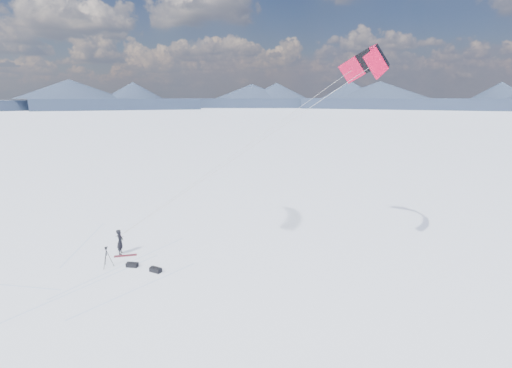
% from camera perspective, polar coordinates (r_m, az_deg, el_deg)
% --- Properties ---
extents(ground, '(1800.00, 1800.00, 0.00)m').
position_cam_1_polar(ground, '(26.04, -20.96, -11.86)').
color(ground, white).
extents(horizon_hills, '(704.00, 704.42, 10.06)m').
position_cam_1_polar(horizon_hills, '(24.56, -21.80, -2.56)').
color(horizon_hills, '#1B2239').
rests_on(horizon_hills, ground).
extents(snow_tracks, '(13.93, 10.25, 0.01)m').
position_cam_1_polar(snow_tracks, '(26.58, -23.99, -11.61)').
color(snow_tracks, silver).
rests_on(snow_tracks, ground).
extents(snowkiter, '(0.60, 0.74, 1.77)m').
position_cam_1_polar(snowkiter, '(27.94, -20.03, -10.02)').
color(snowkiter, black).
rests_on(snowkiter, ground).
extents(snowboard, '(1.47, 0.87, 0.04)m').
position_cam_1_polar(snowboard, '(27.46, -19.43, -10.35)').
color(snowboard, maroon).
rests_on(snowboard, ground).
extents(tripod, '(0.71, 0.64, 1.38)m').
position_cam_1_polar(tripod, '(25.89, -22.00, -9.95)').
color(tripod, black).
rests_on(tripod, ground).
extents(gear_bag_a, '(0.76, 0.41, 0.33)m').
position_cam_1_polar(gear_bag_a, '(25.64, -18.51, -11.70)').
color(gear_bag_a, black).
rests_on(gear_bag_a, ground).
extents(gear_bag_b, '(0.82, 0.54, 0.34)m').
position_cam_1_polar(gear_bag_b, '(24.56, -15.19, -12.60)').
color(gear_bag_b, black).
rests_on(gear_bag_b, ground).
extents(power_kite, '(17.42, 6.74, 12.43)m').
position_cam_1_polar(power_kite, '(24.78, 16.89, 17.39)').
color(power_kite, red).
rests_on(power_kite, ground).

